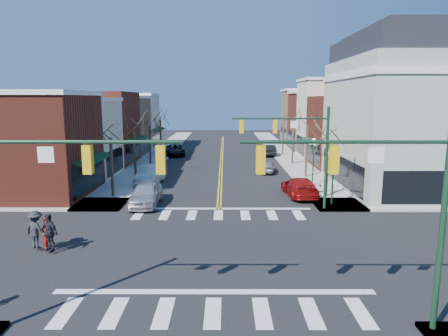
{
  "coord_description": "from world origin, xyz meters",
  "views": [
    {
      "loc": [
        0.44,
        -19.65,
        7.72
      ],
      "look_at": [
        0.37,
        8.59,
        2.8
      ],
      "focal_mm": 32.0,
      "sensor_mm": 36.0,
      "label": 1
    }
  ],
  "objects_px": {
    "lamppost_midblock": "(313,154)",
    "car_left_far": "(175,150)",
    "lamppost_corner": "(333,166)",
    "car_left_near": "(146,194)",
    "car_left_mid": "(151,175)",
    "car_right_far": "(269,150)",
    "pedestrian_dark_a": "(49,232)",
    "pedestrian_red_b": "(49,232)",
    "car_right_near": "(299,187)",
    "victorian_corner": "(414,111)",
    "car_right_mid": "(266,166)",
    "pedestrian_dark_b": "(36,230)"
  },
  "relations": [
    {
      "from": "car_left_mid",
      "to": "car_right_far",
      "type": "xyz_separation_m",
      "value": [
        12.8,
        18.31,
        -0.09
      ]
    },
    {
      "from": "car_right_mid",
      "to": "pedestrian_dark_a",
      "type": "relative_size",
      "value": 2.13
    },
    {
      "from": "car_right_near",
      "to": "victorian_corner",
      "type": "bearing_deg",
      "value": -168.05
    },
    {
      "from": "lamppost_midblock",
      "to": "car_left_far",
      "type": "relative_size",
      "value": 0.78
    },
    {
      "from": "car_right_far",
      "to": "pedestrian_dark_a",
      "type": "xyz_separation_m",
      "value": [
        -14.79,
        -35.09,
        0.35
      ]
    },
    {
      "from": "pedestrian_dark_a",
      "to": "car_right_far",
      "type": "bearing_deg",
      "value": 95.38
    },
    {
      "from": "victorian_corner",
      "to": "car_right_far",
      "type": "xyz_separation_m",
      "value": [
        -10.1,
        20.06,
        -5.9
      ]
    },
    {
      "from": "pedestrian_red_b",
      "to": "pedestrian_dark_b",
      "type": "distance_m",
      "value": 0.62
    },
    {
      "from": "car_left_far",
      "to": "car_right_far",
      "type": "distance_m",
      "value": 12.8
    },
    {
      "from": "lamppost_midblock",
      "to": "pedestrian_dark_b",
      "type": "xyz_separation_m",
      "value": [
        -17.4,
        -15.19,
        -1.82
      ]
    },
    {
      "from": "car_right_near",
      "to": "car_right_far",
      "type": "relative_size",
      "value": 1.14
    },
    {
      "from": "car_right_near",
      "to": "lamppost_corner",
      "type": "bearing_deg",
      "value": 116.33
    },
    {
      "from": "car_left_far",
      "to": "lamppost_midblock",
      "type": "bearing_deg",
      "value": -60.94
    },
    {
      "from": "lamppost_midblock",
      "to": "car_left_near",
      "type": "height_order",
      "value": "lamppost_midblock"
    },
    {
      "from": "car_left_mid",
      "to": "lamppost_corner",
      "type": "bearing_deg",
      "value": -23.94
    },
    {
      "from": "car_left_near",
      "to": "car_left_far",
      "type": "relative_size",
      "value": 0.89
    },
    {
      "from": "victorian_corner",
      "to": "lamppost_corner",
      "type": "distance_m",
      "value": 10.89
    },
    {
      "from": "car_left_near",
      "to": "car_left_far",
      "type": "bearing_deg",
      "value": 91.93
    },
    {
      "from": "car_right_mid",
      "to": "car_right_far",
      "type": "bearing_deg",
      "value": -90.86
    },
    {
      "from": "car_left_near",
      "to": "pedestrian_dark_b",
      "type": "xyz_separation_m",
      "value": [
        -3.86,
        -8.93,
        0.3
      ]
    },
    {
      "from": "car_right_mid",
      "to": "car_right_far",
      "type": "xyz_separation_m",
      "value": [
        1.6,
        12.57,
        0.06
      ]
    },
    {
      "from": "victorian_corner",
      "to": "car_right_far",
      "type": "height_order",
      "value": "victorian_corner"
    },
    {
      "from": "car_left_mid",
      "to": "car_right_far",
      "type": "bearing_deg",
      "value": 59.07
    },
    {
      "from": "car_right_mid",
      "to": "pedestrian_red_b",
      "type": "xyz_separation_m",
      "value": [
        -13.41,
        -22.09,
        0.29
      ]
    },
    {
      "from": "pedestrian_red_b",
      "to": "pedestrian_dark_b",
      "type": "height_order",
      "value": "pedestrian_dark_b"
    },
    {
      "from": "car_left_mid",
      "to": "car_right_mid",
      "type": "distance_m",
      "value": 12.59
    },
    {
      "from": "lamppost_midblock",
      "to": "pedestrian_dark_a",
      "type": "height_order",
      "value": "lamppost_midblock"
    },
    {
      "from": "car_left_far",
      "to": "car_right_near",
      "type": "height_order",
      "value": "car_left_far"
    },
    {
      "from": "lamppost_corner",
      "to": "car_left_near",
      "type": "distance_m",
      "value": 13.72
    },
    {
      "from": "lamppost_corner",
      "to": "car_right_far",
      "type": "bearing_deg",
      "value": 93.95
    },
    {
      "from": "lamppost_midblock",
      "to": "pedestrian_red_b",
      "type": "distance_m",
      "value": 22.68
    },
    {
      "from": "victorian_corner",
      "to": "car_left_far",
      "type": "height_order",
      "value": "victorian_corner"
    },
    {
      "from": "car_right_near",
      "to": "pedestrian_red_b",
      "type": "xyz_separation_m",
      "value": [
        -15.01,
        -11.6,
        0.22
      ]
    },
    {
      "from": "car_right_mid",
      "to": "car_right_far",
      "type": "height_order",
      "value": "car_right_far"
    },
    {
      "from": "lamppost_corner",
      "to": "pedestrian_dark_b",
      "type": "height_order",
      "value": "lamppost_corner"
    },
    {
      "from": "car_right_far",
      "to": "pedestrian_dark_b",
      "type": "bearing_deg",
      "value": 64.12
    },
    {
      "from": "lamppost_midblock",
      "to": "car_left_near",
      "type": "xyz_separation_m",
      "value": [
        -13.55,
        -6.26,
        -2.12
      ]
    },
    {
      "from": "car_right_far",
      "to": "car_left_far",
      "type": "bearing_deg",
      "value": -2.4
    },
    {
      "from": "car_right_near",
      "to": "pedestrian_dark_a",
      "type": "distance_m",
      "value": 19.07
    },
    {
      "from": "lamppost_corner",
      "to": "pedestrian_dark_a",
      "type": "xyz_separation_m",
      "value": [
        -16.59,
        -9.02,
        -1.85
      ]
    },
    {
      "from": "car_right_near",
      "to": "pedestrian_red_b",
      "type": "height_order",
      "value": "pedestrian_red_b"
    },
    {
      "from": "lamppost_midblock",
      "to": "pedestrian_red_b",
      "type": "relative_size",
      "value": 2.6
    },
    {
      "from": "victorian_corner",
      "to": "car_left_near",
      "type": "relative_size",
      "value": 2.88
    },
    {
      "from": "pedestrian_red_b",
      "to": "pedestrian_dark_a",
      "type": "relative_size",
      "value": 0.87
    },
    {
      "from": "car_left_far",
      "to": "pedestrian_dark_a",
      "type": "relative_size",
      "value": 2.88
    },
    {
      "from": "pedestrian_red_b",
      "to": "pedestrian_dark_b",
      "type": "bearing_deg",
      "value": 86.71
    },
    {
      "from": "victorian_corner",
      "to": "car_left_far",
      "type": "relative_size",
      "value": 2.58
    },
    {
      "from": "lamppost_corner",
      "to": "car_left_mid",
      "type": "bearing_deg",
      "value": 152.02
    },
    {
      "from": "victorian_corner",
      "to": "car_left_near",
      "type": "height_order",
      "value": "victorian_corner"
    },
    {
      "from": "car_left_near",
      "to": "car_right_mid",
      "type": "height_order",
      "value": "car_left_near"
    }
  ]
}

